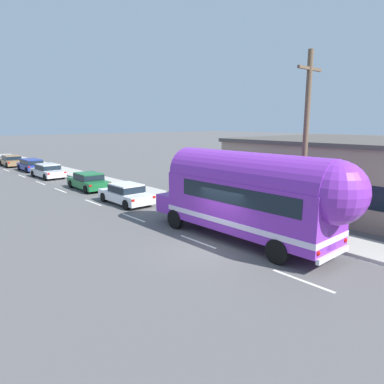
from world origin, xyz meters
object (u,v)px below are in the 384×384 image
Objects in this scene: utility_pole at (305,144)px; car_fourth at (31,164)px; car_third at (48,170)px; painted_bus at (253,193)px; car_fifth at (12,160)px; car_second at (88,180)px; car_lead at (126,193)px.

utility_pole is 33.11m from car_fourth.
painted_bus is at bearing -89.82° from car_third.
utility_pole is 1.75× the size of car_fifth.
car_second is at bearing -88.05° from car_third.
painted_bus is 10.75m from car_lead.
utility_pole is at bearing -84.90° from car_third.
painted_bus reaches higher than car_lead.
car_second is at bearing -89.08° from car_fifth.
car_third is at bearing 95.10° from utility_pole.
car_second is at bearing 96.56° from utility_pole.
painted_bus is at bearing -89.81° from car_fifth.
car_lead and car_second have the same top height.
car_fourth is (0.30, 6.14, 0.05)m from car_third.
painted_bus is 17.26m from car_second.
car_lead and car_fourth have the same top height.
car_lead is at bearing -91.12° from car_fourth.
car_fourth is at bearing 89.95° from car_second.
car_third is (-2.38, 26.70, -3.68)m from utility_pole.
car_second and car_fifth have the same top height.
painted_bus is 2.31× the size of car_second.
car_fourth is at bearing 93.62° from utility_pole.
car_fifth is at bearing 90.92° from car_second.
utility_pole is 18.69m from car_second.
car_lead and car_fifth have the same top height.
utility_pole reaches higher than car_lead.
car_fourth is 6.40m from car_fifth.
painted_bus is 2.45× the size of car_fourth.
car_third is at bearing 91.95° from car_second.
car_fourth is 0.91× the size of car_fifth.
painted_bus is 2.43× the size of car_lead.
car_second is (0.40, 6.56, 0.01)m from car_lead.
car_lead is at bearing 102.09° from utility_pole.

